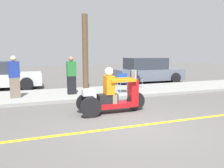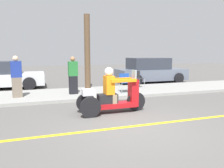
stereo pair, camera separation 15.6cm
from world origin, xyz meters
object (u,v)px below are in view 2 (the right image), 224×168
(motorcycle_trike, at_px, (112,97))
(parked_car_lot_far, at_px, (150,71))
(spectator_near_curb, at_px, (17,77))
(spectator_by_tree, at_px, (73,76))
(tree_trunk, at_px, (87,52))
(folding_chair_set_back, at_px, (125,81))
(folding_chair_curbside, at_px, (137,77))
(parked_car_lot_center, at_px, (0,76))

(motorcycle_trike, distance_m, parked_car_lot_far, 7.53)
(motorcycle_trike, height_order, spectator_near_curb, spectator_near_curb)
(spectator_by_tree, xyz_separation_m, tree_trunk, (0.91, 1.33, 1.01))
(folding_chair_set_back, distance_m, tree_trunk, 2.45)
(folding_chair_curbside, bearing_deg, tree_trunk, 169.85)
(tree_trunk, bearing_deg, spectator_near_curb, -156.14)
(spectator_near_curb, height_order, folding_chair_set_back, spectator_near_curb)
(spectator_by_tree, xyz_separation_m, parked_car_lot_far, (5.29, 3.07, -0.15))
(folding_chair_set_back, bearing_deg, folding_chair_curbside, 45.83)
(spectator_near_curb, xyz_separation_m, parked_car_lot_far, (7.47, 3.10, -0.17))
(motorcycle_trike, height_order, parked_car_lot_center, parked_car_lot_center)
(spectator_near_curb, distance_m, folding_chair_set_back, 4.41)
(spectator_near_curb, relative_size, folding_chair_curbside, 1.97)
(motorcycle_trike, xyz_separation_m, parked_car_lot_far, (4.56, 5.99, 0.22))
(parked_car_lot_center, bearing_deg, folding_chair_set_back, -34.21)
(spectator_by_tree, distance_m, parked_car_lot_center, 4.74)
(parked_car_lot_center, bearing_deg, parked_car_lot_far, -2.34)
(spectator_near_curb, relative_size, parked_car_lot_center, 0.38)
(folding_chair_curbside, bearing_deg, folding_chair_set_back, -134.17)
(spectator_by_tree, relative_size, folding_chair_curbside, 1.92)
(parked_car_lot_center, bearing_deg, motorcycle_trike, -57.71)
(spectator_by_tree, relative_size, tree_trunk, 0.44)
(spectator_by_tree, distance_m, tree_trunk, 1.90)
(motorcycle_trike, distance_m, parked_car_lot_center, 7.51)
(spectator_by_tree, bearing_deg, parked_car_lot_center, 133.84)
(parked_car_lot_center, bearing_deg, spectator_by_tree, -46.16)
(folding_chair_curbside, distance_m, tree_trunk, 2.81)
(motorcycle_trike, bearing_deg, tree_trunk, 87.57)
(motorcycle_trike, distance_m, tree_trunk, 4.48)
(parked_car_lot_center, xyz_separation_m, parked_car_lot_far, (8.57, -0.35, 0.05))
(folding_chair_set_back, bearing_deg, parked_car_lot_far, 47.72)
(folding_chair_curbside, height_order, parked_car_lot_center, parked_car_lot_center)
(folding_chair_set_back, xyz_separation_m, parked_car_lot_center, (-5.49, 3.73, 0.05))
(folding_chair_set_back, relative_size, tree_trunk, 0.23)
(spectator_by_tree, distance_m, folding_chair_set_back, 2.25)
(spectator_near_curb, relative_size, folding_chair_set_back, 1.97)
(motorcycle_trike, distance_m, folding_chair_set_back, 3.00)
(spectator_by_tree, relative_size, parked_car_lot_far, 0.36)
(motorcycle_trike, bearing_deg, parked_car_lot_far, 52.76)
(spectator_near_curb, bearing_deg, spectator_by_tree, 0.91)
(spectator_by_tree, relative_size, parked_car_lot_center, 0.37)
(motorcycle_trike, distance_m, spectator_near_curb, 4.12)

